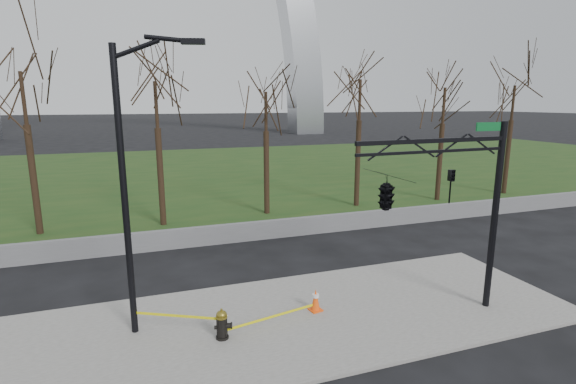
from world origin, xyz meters
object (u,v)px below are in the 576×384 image
object	(u,v)px
street_light	(131,173)
traffic_signal_mast	(410,190)
fire_hydrant	(222,325)
traffic_cone	(316,300)

from	to	relation	value
street_light	traffic_signal_mast	bearing A→B (deg)	-1.23
street_light	traffic_signal_mast	world-z (taller)	street_light
fire_hydrant	traffic_cone	xyz separation A→B (m)	(3.07, 0.65, -0.05)
fire_hydrant	street_light	bearing A→B (deg)	163.94
fire_hydrant	traffic_cone	bearing A→B (deg)	24.40
traffic_cone	street_light	xyz separation A→B (m)	(-5.16, 0.49, 4.24)
fire_hydrant	street_light	size ratio (longest dim) A/B	0.11
traffic_cone	street_light	size ratio (longest dim) A/B	0.09
fire_hydrant	traffic_signal_mast	bearing A→B (deg)	2.12
fire_hydrant	traffic_signal_mast	distance (m)	6.40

